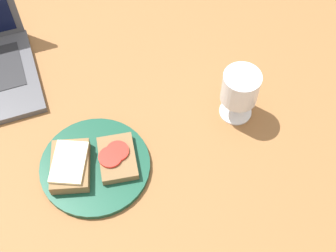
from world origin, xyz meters
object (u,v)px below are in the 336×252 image
plate (95,166)px  wine_glass (240,89)px  sandwich_with_tomato (117,157)px  sandwich_with_cheese (70,165)px

plate → wine_glass: wine_glass is taller
plate → sandwich_with_tomato: bearing=-6.7°
sandwich_with_tomato → sandwich_with_cheese: bearing=172.9°
wine_glass → plate: bearing=-174.7°
plate → wine_glass: (32.60, 3.02, 7.68)cm
sandwich_with_tomato → wine_glass: wine_glass is taller
plate → sandwich_with_tomato: 4.94cm
wine_glass → sandwich_with_cheese: bearing=-176.3°
plate → sandwich_with_tomato: (4.60, -0.54, 1.71)cm
sandwich_with_cheese → wine_glass: size_ratio=1.00×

